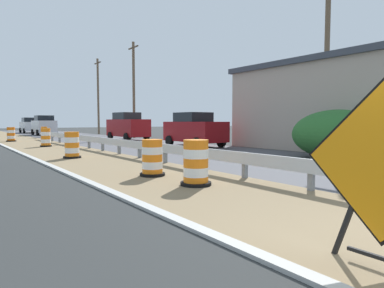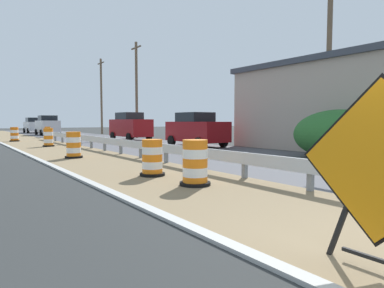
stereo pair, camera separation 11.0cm
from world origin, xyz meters
name	(u,v)px [view 1 (the left image)]	position (x,y,z in m)	size (l,w,h in m)	color
warning_sign_diamond	(384,168)	(-0.51, 0.38, 1.07)	(0.07, 1.78, 2.03)	black
traffic_barrel_nearest	(196,165)	(0.70, 5.20, 0.50)	(0.75, 0.75, 1.10)	orange
traffic_barrel_close	(152,159)	(0.55, 7.05, 0.46)	(0.71, 0.71, 1.03)	orange
traffic_barrel_mid	(72,146)	(0.09, 13.01, 0.49)	(0.72, 0.72, 1.09)	orange
traffic_barrel_far	(46,138)	(0.72, 20.38, 0.50)	(0.67, 0.67, 1.11)	orange
traffic_barrel_farther	(11,135)	(-0.19, 27.30, 0.49)	(0.69, 0.69, 1.08)	orange
traffic_barrel_farthest	(44,132)	(3.52, 33.42, 0.45)	(0.67, 0.67, 1.01)	orange
car_lead_near_lane	(29,125)	(4.63, 46.60, 1.00)	(2.00, 4.42, 1.99)	silver
car_trailing_near_lane	(128,126)	(7.77, 23.89, 1.11)	(2.09, 4.44, 2.23)	maroon
car_lead_far_lane	(44,125)	(4.65, 38.61, 1.08)	(2.12, 4.16, 2.16)	silver
car_mid_far_lane	(194,130)	(8.06, 15.19, 1.03)	(2.12, 4.25, 2.06)	maroon
roadside_shop_near	(348,106)	(14.41, 9.10, 2.37)	(8.70, 10.61, 4.72)	#AD9E8E
utility_pole_near	(327,62)	(10.38, 7.95, 4.32)	(0.24, 1.80, 8.32)	brown
utility_pole_mid	(134,89)	(9.76, 26.73, 4.48)	(0.24, 1.80, 8.64)	brown
utility_pole_far	(98,95)	(10.45, 37.41, 4.56)	(0.24, 1.80, 8.81)	brown
bush_roadside	(337,134)	(8.63, 6.28, 1.00)	(3.53, 3.53, 2.01)	#286028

